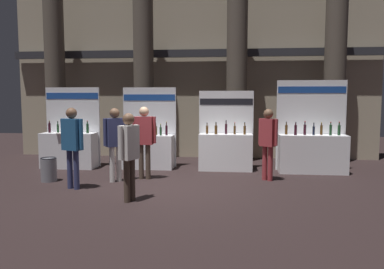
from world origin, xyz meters
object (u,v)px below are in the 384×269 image
object	(u,v)px
visitor_1	(115,138)
visitor_4	(268,138)
visitor_2	(129,149)
visitor_3	(144,136)
exhibitor_booth_1	(148,148)
visitor_0	(72,140)
exhibitor_booth_0	(70,147)
exhibitor_booth_3	(312,149)
exhibitor_booth_2	(226,149)
trash_bin	(49,169)

from	to	relation	value
visitor_1	visitor_4	distance (m)	3.69
visitor_2	visitor_3	size ratio (longest dim) A/B	0.96
exhibitor_booth_1	visitor_0	world-z (taller)	exhibitor_booth_1
exhibitor_booth_1	visitor_0	size ratio (longest dim) A/B	1.28
exhibitor_booth_0	exhibitor_booth_3	xyz separation A→B (m)	(6.83, -0.01, 0.02)
exhibitor_booth_2	visitor_4	world-z (taller)	exhibitor_booth_2
exhibitor_booth_1	visitor_2	xyz separation A→B (m)	(0.43, -3.55, 0.45)
exhibitor_booth_2	trash_bin	size ratio (longest dim) A/B	3.82
trash_bin	visitor_4	bearing A→B (deg)	7.21
visitor_3	exhibitor_booth_0	bearing A→B (deg)	154.18
visitor_2	visitor_4	xyz separation A→B (m)	(2.85, 2.22, 0.01)
exhibitor_booth_0	visitor_0	size ratio (longest dim) A/B	1.28
exhibitor_booth_0	visitor_3	xyz separation A→B (m)	(2.52, -1.32, 0.48)
visitor_0	visitor_3	size ratio (longest dim) A/B	1.00
exhibitor_booth_2	visitor_2	distance (m)	3.97
visitor_3	trash_bin	bearing A→B (deg)	-165.56
trash_bin	visitor_4	xyz separation A→B (m)	(5.28, 0.67, 0.75)
exhibitor_booth_1	exhibitor_booth_2	size ratio (longest dim) A/B	1.05
exhibitor_booth_1	exhibitor_booth_2	world-z (taller)	exhibitor_booth_1
exhibitor_booth_2	visitor_0	size ratio (longest dim) A/B	1.23
exhibitor_booth_1	visitor_3	xyz separation A→B (m)	(0.25, -1.49, 0.50)
visitor_1	visitor_3	bearing A→B (deg)	-11.11
exhibitor_booth_0	exhibitor_booth_2	world-z (taller)	exhibitor_booth_0
exhibitor_booth_0	exhibitor_booth_3	distance (m)	6.83
exhibitor_booth_0	visitor_4	size ratio (longest dim) A/B	1.32
visitor_1	visitor_2	world-z (taller)	visitor_1
exhibitor_booth_3	visitor_3	world-z (taller)	exhibitor_booth_3
exhibitor_booth_1	visitor_4	bearing A→B (deg)	-22.02
visitor_0	visitor_1	bearing A→B (deg)	-111.24
exhibitor_booth_2	visitor_2	size ratio (longest dim) A/B	1.28
visitor_2	visitor_1	bearing A→B (deg)	50.97
visitor_4	visitor_3	bearing A→B (deg)	-142.11
exhibitor_booth_3	trash_bin	distance (m)	6.82
visitor_0	visitor_2	size ratio (longest dim) A/B	1.05
exhibitor_booth_3	visitor_1	world-z (taller)	exhibitor_booth_3
exhibitor_booth_3	visitor_1	xyz separation A→B (m)	(-4.94, -1.68, 0.43)
exhibitor_booth_1	exhibitor_booth_3	xyz separation A→B (m)	(4.57, -0.19, 0.04)
visitor_3	visitor_4	distance (m)	3.03
visitor_1	visitor_2	distance (m)	1.87
trash_bin	visitor_2	world-z (taller)	visitor_2
exhibitor_booth_2	visitor_0	world-z (taller)	exhibitor_booth_2
visitor_3	exhibitor_booth_3	bearing A→B (deg)	18.75
exhibitor_booth_2	visitor_4	size ratio (longest dim) A/B	1.27
visitor_0	exhibitor_booth_2	bearing A→B (deg)	-121.21
exhibitor_booth_2	exhibitor_booth_3	bearing A→B (deg)	-3.68
exhibitor_booth_0	visitor_2	world-z (taller)	exhibitor_booth_0
visitor_2	exhibitor_booth_2	bearing A→B (deg)	-1.78
exhibitor_booth_2	visitor_4	distance (m)	1.72
visitor_2	visitor_4	size ratio (longest dim) A/B	0.99
visitor_0	visitor_3	xyz separation A→B (m)	(1.34, 1.18, -0.01)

